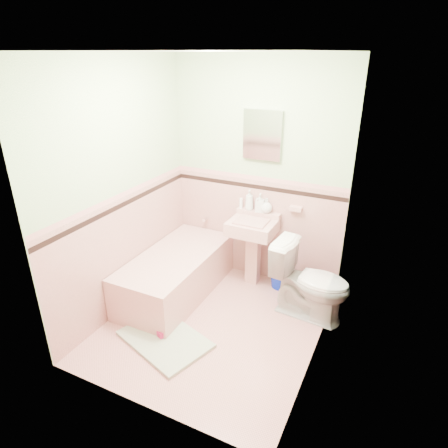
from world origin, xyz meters
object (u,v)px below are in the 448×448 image
at_px(bathtub, 176,275).
at_px(bucket, 280,277).
at_px(shoe, 160,332).
at_px(medicine_cabinet, 262,135).
at_px(soap_bottle_left, 249,200).
at_px(soap_bottle_mid, 260,203).
at_px(sink, 251,253).
at_px(soap_bottle_right, 266,206).
at_px(toilet, 311,282).

bearing_deg(bathtub, bucket, 31.55).
bearing_deg(shoe, medicine_cabinet, 96.81).
height_order(bathtub, soap_bottle_left, soap_bottle_left).
height_order(soap_bottle_mid, bucket, soap_bottle_mid).
bearing_deg(sink, bucket, 15.42).
relative_size(bathtub, medicine_cabinet, 2.90).
height_order(bathtub, soap_bottle_right, soap_bottle_right).
bearing_deg(toilet, soap_bottle_left, 67.38).
bearing_deg(soap_bottle_left, shoe, -102.11).
height_order(bathtub, sink, sink).
bearing_deg(soap_bottle_right, soap_bottle_mid, 180.00).
bearing_deg(soap_bottle_left, bucket, -11.13).
bearing_deg(bathtub, soap_bottle_right, 42.63).
relative_size(bathtub, soap_bottle_right, 9.06).
distance_m(medicine_cabinet, soap_bottle_right, 0.77).
bearing_deg(soap_bottle_mid, medicine_cabinet, 113.94).
bearing_deg(sink, shoe, -108.68).
relative_size(sink, bucket, 3.26).
relative_size(medicine_cabinet, soap_bottle_left, 2.23).
xyz_separation_m(medicine_cabinet, soap_bottle_mid, (0.01, -0.03, -0.74)).
height_order(medicine_cabinet, toilet, medicine_cabinet).
height_order(soap_bottle_left, shoe, soap_bottle_left).
distance_m(bathtub, shoe, 0.78).
bearing_deg(bucket, shoe, -119.39).
height_order(soap_bottle_mid, soap_bottle_right, soap_bottle_mid).
bearing_deg(soap_bottle_mid, bathtub, -134.32).
xyz_separation_m(soap_bottle_right, bucket, (0.24, -0.09, -0.81)).
bearing_deg(toilet, soap_bottle_right, 60.50).
height_order(medicine_cabinet, soap_bottle_left, medicine_cabinet).
relative_size(sink, soap_bottle_mid, 3.79).
bearing_deg(medicine_cabinet, bathtub, -132.58).
bearing_deg(toilet, bathtub, 105.10).
distance_m(soap_bottle_right, bucket, 0.85).
bearing_deg(medicine_cabinet, soap_bottle_mid, -66.06).
bearing_deg(medicine_cabinet, sink, -90.00).
xyz_separation_m(soap_bottle_mid, toilet, (0.74, -0.46, -0.56)).
distance_m(bathtub, sink, 0.88).
distance_m(sink, medicine_cabinet, 1.32).
bearing_deg(soap_bottle_right, toilet, -34.84).
xyz_separation_m(soap_bottle_mid, soap_bottle_right, (0.08, 0.00, -0.02)).
bearing_deg(bucket, medicine_cabinet, 160.44).
bearing_deg(shoe, toilet, 62.27).
distance_m(soap_bottle_left, soap_bottle_right, 0.21).
relative_size(soap_bottle_left, toilet, 0.29).
relative_size(toilet, bucket, 3.22).
height_order(bathtub, bucket, bathtub).
bearing_deg(medicine_cabinet, toilet, -33.10).
xyz_separation_m(toilet, bucket, (-0.42, 0.37, -0.27)).
relative_size(medicine_cabinet, bucket, 2.12).
bearing_deg(soap_bottle_mid, toilet, -31.93).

